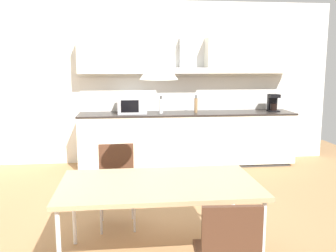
# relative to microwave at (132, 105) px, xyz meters

# --- Properties ---
(ground_plane) EXTENTS (8.52, 8.62, 0.02)m
(ground_plane) POSITION_rel_microwave_xyz_m (0.16, -2.54, -1.07)
(ground_plane) COLOR #9E754C
(wall_back) EXTENTS (6.82, 0.10, 2.81)m
(wall_back) POSITION_rel_microwave_xyz_m (0.16, 0.38, 0.35)
(wall_back) COLOR silver
(wall_back) RESTS_ON ground_plane
(kitchen_counter) EXTENTS (3.67, 0.69, 0.92)m
(kitchen_counter) POSITION_rel_microwave_xyz_m (0.94, 0.00, -0.59)
(kitchen_counter) COLOR #333333
(kitchen_counter) RESTS_ON ground_plane
(backsplash_tile) EXTENTS (3.65, 0.02, 0.59)m
(backsplash_tile) POSITION_rel_microwave_xyz_m (0.94, 0.32, 0.16)
(backsplash_tile) COLOR silver
(backsplash_tile) RESTS_ON kitchen_counter
(upper_wall_cabinets) EXTENTS (3.65, 0.40, 0.61)m
(upper_wall_cabinets) POSITION_rel_microwave_xyz_m (0.94, 0.16, 0.81)
(upper_wall_cabinets) COLOR silver
(microwave) EXTENTS (0.48, 0.35, 0.28)m
(microwave) POSITION_rel_microwave_xyz_m (0.00, 0.00, 0.00)
(microwave) COLOR #ADADB2
(microwave) RESTS_ON kitchen_counter
(coffee_maker) EXTENTS (0.18, 0.19, 0.30)m
(coffee_maker) POSITION_rel_microwave_xyz_m (2.46, 0.03, 0.01)
(coffee_maker) COLOR black
(coffee_maker) RESTS_ON kitchen_counter
(bottle_brown) EXTENTS (0.06, 0.06, 0.30)m
(bottle_brown) POSITION_rel_microwave_xyz_m (1.08, -0.01, -0.01)
(bottle_brown) COLOR brown
(bottle_brown) RESTS_ON kitchen_counter
(bottle_white) EXTENTS (0.06, 0.06, 0.29)m
(bottle_white) POSITION_rel_microwave_xyz_m (0.48, -0.04, -0.01)
(bottle_white) COLOR white
(bottle_white) RESTS_ON kitchen_counter
(dining_table) EXTENTS (1.69, 0.95, 0.73)m
(dining_table) POSITION_rel_microwave_xyz_m (0.17, -3.18, -0.37)
(dining_table) COLOR tan
(dining_table) RESTS_ON ground_plane
(chair_far_left) EXTENTS (0.42, 0.42, 0.87)m
(chair_far_left) POSITION_rel_microwave_xyz_m (-0.22, -2.33, -0.52)
(chair_far_left) COLOR #4C2D1E
(chair_far_left) RESTS_ON ground_plane
(chair_near_right) EXTENTS (0.42, 0.42, 0.87)m
(chair_near_right) POSITION_rel_microwave_xyz_m (0.54, -4.04, -0.52)
(chair_near_right) COLOR #4C2D1E
(chair_near_right) RESTS_ON ground_plane
(pendant_lamp) EXTENTS (0.32, 0.32, 0.22)m
(pendant_lamp) POSITION_rel_microwave_xyz_m (0.17, -3.18, 0.66)
(pendant_lamp) COLOR silver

